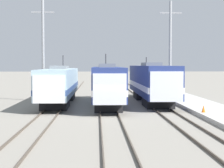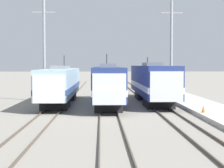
# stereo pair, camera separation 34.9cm
# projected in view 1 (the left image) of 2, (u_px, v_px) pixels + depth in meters

# --- Properties ---
(ground_plane) EXTENTS (400.00, 400.00, 0.00)m
(ground_plane) POSITION_uv_depth(u_px,v_px,m) (109.00, 115.00, 30.02)
(ground_plane) COLOR gray
(rail_pair_far_left) EXTENTS (1.51, 120.00, 0.15)m
(rail_pair_far_left) POSITION_uv_depth(u_px,v_px,m) (48.00, 115.00, 29.82)
(rail_pair_far_left) COLOR #4C4238
(rail_pair_far_left) RESTS_ON ground_plane
(rail_pair_center) EXTENTS (1.51, 120.00, 0.15)m
(rail_pair_center) POSITION_uv_depth(u_px,v_px,m) (109.00, 115.00, 30.01)
(rail_pair_center) COLOR #4C4238
(rail_pair_center) RESTS_ON ground_plane
(rail_pair_far_right) EXTENTS (1.51, 120.00, 0.15)m
(rail_pair_far_right) POSITION_uv_depth(u_px,v_px,m) (169.00, 114.00, 30.21)
(rail_pair_far_right) COLOR #4C4238
(rail_pair_far_right) RESTS_ON ground_plane
(locomotive_far_left) EXTENTS (2.88, 18.07, 5.17)m
(locomotive_far_left) POSITION_uv_depth(u_px,v_px,m) (59.00, 84.00, 38.65)
(locomotive_far_left) COLOR #232326
(locomotive_far_left) RESTS_ON ground_plane
(locomotive_center) EXTENTS (2.88, 17.24, 5.28)m
(locomotive_center) POSITION_uv_depth(u_px,v_px,m) (107.00, 84.00, 37.06)
(locomotive_center) COLOR black
(locomotive_center) RESTS_ON ground_plane
(locomotive_far_right) EXTENTS (3.10, 18.08, 4.98)m
(locomotive_far_right) POSITION_uv_depth(u_px,v_px,m) (152.00, 82.00, 39.90)
(locomotive_far_right) COLOR black
(locomotive_far_right) RESTS_ON ground_plane
(catenary_tower_left) EXTENTS (2.50, 0.30, 11.25)m
(catenary_tower_left) POSITION_uv_depth(u_px,v_px,m) (43.00, 49.00, 41.60)
(catenary_tower_left) COLOR gray
(catenary_tower_left) RESTS_ON ground_plane
(catenary_tower_right) EXTENTS (2.50, 0.30, 11.25)m
(catenary_tower_right) POSITION_uv_depth(u_px,v_px,m) (170.00, 49.00, 42.17)
(catenary_tower_right) COLOR gray
(catenary_tower_right) RESTS_ON ground_plane
(platform) EXTENTS (4.00, 120.00, 0.32)m
(platform) POSITION_uv_depth(u_px,v_px,m) (219.00, 113.00, 30.37)
(platform) COLOR #B7B5AD
(platform) RESTS_ON ground_plane
(traffic_cone) EXTENTS (0.30, 0.30, 0.55)m
(traffic_cone) POSITION_uv_depth(u_px,v_px,m) (204.00, 109.00, 29.51)
(traffic_cone) COLOR orange
(traffic_cone) RESTS_ON platform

